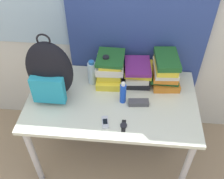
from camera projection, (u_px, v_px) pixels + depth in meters
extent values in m
cube|color=beige|center=(118.00, 5.00, 1.95)|extent=(6.00, 0.05, 2.50)
cube|color=navy|center=(139.00, 10.00, 1.90)|extent=(1.09, 0.04, 2.50)
cube|color=beige|center=(112.00, 100.00, 1.99)|extent=(1.28, 0.75, 0.03)
cylinder|color=#B2B2B7|center=(34.00, 157.00, 2.05)|extent=(0.05, 0.05, 0.69)
cylinder|color=#B2B2B7|center=(185.00, 169.00, 1.98)|extent=(0.05, 0.05, 0.69)
cylinder|color=#B2B2B7|center=(54.00, 98.00, 2.51)|extent=(0.05, 0.05, 0.69)
cylinder|color=#B2B2B7|center=(178.00, 107.00, 2.43)|extent=(0.05, 0.05, 0.69)
ellipsoid|color=black|center=(50.00, 71.00, 1.85)|extent=(0.34, 0.17, 0.48)
cube|color=teal|center=(48.00, 90.00, 1.85)|extent=(0.23, 0.06, 0.21)
torus|color=black|center=(43.00, 40.00, 1.68)|extent=(0.10, 0.01, 0.10)
cube|color=yellow|center=(109.00, 77.00, 2.12)|extent=(0.21, 0.29, 0.06)
cube|color=yellow|center=(109.00, 71.00, 2.08)|extent=(0.19, 0.21, 0.06)
cube|color=silver|center=(110.00, 65.00, 2.04)|extent=(0.22, 0.24, 0.06)
cube|color=yellow|center=(111.00, 61.00, 2.01)|extent=(0.17, 0.23, 0.03)
cube|color=#1E5623|center=(111.00, 58.00, 2.00)|extent=(0.21, 0.25, 0.02)
cube|color=black|center=(136.00, 78.00, 2.12)|extent=(0.23, 0.25, 0.05)
cube|color=silver|center=(136.00, 74.00, 2.09)|extent=(0.20, 0.25, 0.05)
cube|color=yellow|center=(139.00, 69.00, 2.06)|extent=(0.22, 0.22, 0.05)
cube|color=#6B2370|center=(138.00, 66.00, 2.02)|extent=(0.21, 0.25, 0.03)
cube|color=orange|center=(165.00, 80.00, 2.09)|extent=(0.23, 0.26, 0.05)
cube|color=#1E5623|center=(164.00, 75.00, 2.07)|extent=(0.22, 0.23, 0.03)
cube|color=orange|center=(165.00, 72.00, 2.05)|extent=(0.19, 0.25, 0.03)
cube|color=silver|center=(165.00, 68.00, 2.02)|extent=(0.19, 0.26, 0.04)
cube|color=yellow|center=(166.00, 64.00, 1.99)|extent=(0.18, 0.28, 0.05)
cube|color=#1E5623|center=(167.00, 59.00, 1.95)|extent=(0.19, 0.29, 0.04)
cylinder|color=silver|center=(92.00, 73.00, 2.06)|extent=(0.07, 0.07, 0.19)
cylinder|color=#286BB7|center=(91.00, 62.00, 1.98)|extent=(0.04, 0.04, 0.02)
cylinder|color=white|center=(106.00, 70.00, 2.06)|extent=(0.08, 0.08, 0.22)
cylinder|color=black|center=(106.00, 58.00, 1.98)|extent=(0.05, 0.05, 0.02)
cylinder|color=blue|center=(123.00, 93.00, 1.91)|extent=(0.05, 0.05, 0.16)
cylinder|color=white|center=(123.00, 84.00, 1.84)|extent=(0.03, 0.03, 0.02)
cube|color=#B7BCC6|center=(105.00, 122.00, 1.81)|extent=(0.06, 0.11, 0.02)
cube|color=black|center=(105.00, 121.00, 1.80)|extent=(0.04, 0.05, 0.00)
cube|color=#47474C|center=(139.00, 103.00, 1.93)|extent=(0.15, 0.07, 0.04)
cube|color=black|center=(124.00, 126.00, 1.80)|extent=(0.03, 0.10, 0.00)
cylinder|color=#232328|center=(124.00, 125.00, 1.79)|extent=(0.05, 0.05, 0.01)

